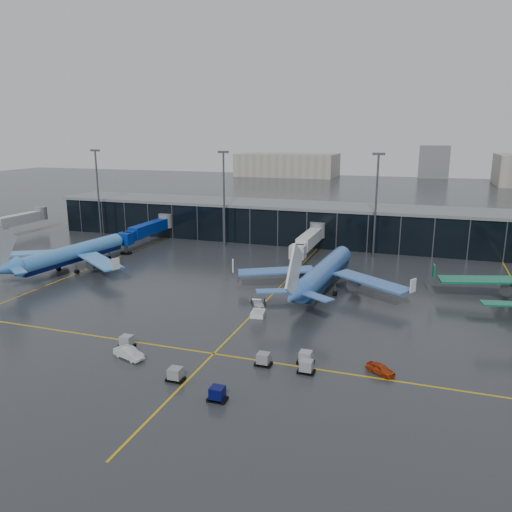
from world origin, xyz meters
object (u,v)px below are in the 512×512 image
(mobile_airstair, at_px, (258,311))
(airliner_klm_near, at_px, (324,260))
(service_van_red, at_px, (380,369))
(baggage_carts, at_px, (232,365))
(airliner_arkefly, at_px, (72,244))
(service_van_white, at_px, (129,353))

(mobile_airstair, bearing_deg, airliner_klm_near, 57.42)
(mobile_airstair, xyz_separation_m, service_van_red, (21.47, -14.81, -0.10))
(airliner_klm_near, relative_size, service_van_red, 10.29)
(baggage_carts, distance_m, mobile_airstair, 20.34)
(airliner_arkefly, relative_size, baggage_carts, 1.39)
(airliner_arkefly, xyz_separation_m, mobile_airstair, (48.50, -14.14, -5.31))
(service_van_red, bearing_deg, service_van_white, 133.87)
(airliner_arkefly, height_order, baggage_carts, airliner_arkefly)
(service_van_red, bearing_deg, baggage_carts, 138.86)
(airliner_arkefly, xyz_separation_m, service_van_red, (69.97, -28.95, -5.41))
(baggage_carts, relative_size, mobile_airstair, 8.20)
(baggage_carts, bearing_deg, airliner_arkefly, 146.44)
(airliner_arkefly, xyz_separation_m, service_van_white, (37.05, -35.42, -5.29))
(baggage_carts, xyz_separation_m, service_van_white, (-14.57, -1.17, 0.03))
(airliner_arkefly, relative_size, mobile_airstair, 11.38)
(mobile_airstair, height_order, service_van_white, mobile_airstair)
(service_van_white, bearing_deg, baggage_carts, -67.43)
(baggage_carts, height_order, service_van_red, baggage_carts)
(baggage_carts, distance_m, service_van_red, 19.10)
(mobile_airstair, relative_size, service_van_white, 0.73)
(baggage_carts, bearing_deg, airliner_klm_near, 82.88)
(airliner_klm_near, relative_size, baggage_carts, 1.42)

